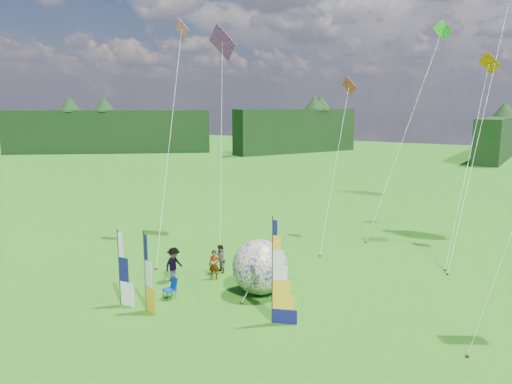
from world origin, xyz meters
The scene contains 17 objects.
ground centered at (0.00, 0.00, 0.00)m, with size 220.00×220.00×0.00m, color #378415.
treeline_ring centered at (0.00, 0.00, 4.00)m, with size 210.00×210.00×8.00m, color black, non-canonical shape.
feather_banner_main centered at (0.61, 2.77, 2.31)m, with size 1.26×0.10×4.63m, color #111155, non-canonical shape.
side_banner_left centered at (-5.01, 0.80, 1.84)m, with size 1.02×0.10×3.67m, color yellow, non-canonical shape.
side_banner_far centered at (-6.55, 0.65, 1.78)m, with size 1.05×0.10×3.57m, color white, non-canonical shape.
bol_inflatable centered at (-1.67, 5.43, 1.40)m, with size 2.80×2.80×2.80m, color #01009D.
spectator_a centered at (-4.90, 5.89, 0.81)m, with size 0.59×0.39×1.62m, color #66594C.
spectator_b centered at (-5.22, 6.89, 0.81)m, with size 0.79×0.39×1.63m, color #66594C.
spectator_c centered at (-6.53, 4.44, 0.94)m, with size 1.21×0.45×1.88m, color #66594C.
spectator_d centered at (-3.44, 7.27, 0.88)m, with size 1.03×0.42×1.77m, color #66594C.
camp_chair centered at (-5.05, 2.44, 0.54)m, with size 0.63×0.63×1.09m, color navy, non-canonical shape.
kite_whale centered at (6.13, 20.15, 10.11)m, with size 4.51×17.32×20.21m, color black, non-canonical shape.
kite_rainbow_delta centered at (-9.25, 12.60, 8.10)m, with size 8.65×10.72×16.19m, color #FD2334, non-canonical shape.
small_kite_red centered at (-2.34, 16.20, 5.96)m, with size 3.49×9.25×11.92m, color #C93D30, non-canonical shape.
small_kite_orange centered at (5.70, 18.27, 6.74)m, with size 2.90×10.98×13.47m, color #FF7800, non-canonical shape.
small_kite_pink centered at (-10.80, 9.18, 7.98)m, with size 6.66×10.21×15.95m, color #FB5B82, non-canonical shape.
small_kite_green centered at (0.52, 22.70, 8.31)m, with size 4.34×13.49×16.62m, color green, non-canonical shape.
Camera 1 is at (11.00, -14.99, 9.46)m, focal length 35.00 mm.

